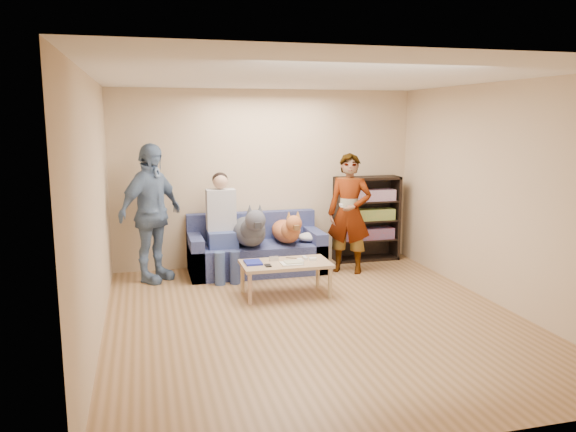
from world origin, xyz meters
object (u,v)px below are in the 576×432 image
object	(u,v)px
camera_silver	(274,259)
notebook_blue	(253,262)
person_standing_left	(151,213)
dog_gray	(250,230)
coffee_table	(286,266)
bookshelf	(366,217)
sofa	(256,252)
person_seated	(222,222)
dog_tan	(287,230)
person_standing_right	(349,213)

from	to	relation	value
camera_silver	notebook_blue	bearing A→B (deg)	-165.96
person_standing_left	camera_silver	size ratio (longest dim) A/B	16.92
camera_silver	dog_gray	xyz separation A→B (m)	(-0.14, 0.84, 0.21)
coffee_table	bookshelf	bearing A→B (deg)	40.59
notebook_blue	bookshelf	world-z (taller)	bookshelf
dog_gray	sofa	bearing A→B (deg)	61.85
person_standing_left	sofa	bearing A→B (deg)	-40.58
person_seated	bookshelf	distance (m)	2.32
person_standing_left	bookshelf	size ratio (longest dim) A/B	1.43
dog_tan	coffee_table	bearing A→B (deg)	-105.57
coffee_table	person_seated	bearing A→B (deg)	120.90
notebook_blue	camera_silver	world-z (taller)	camera_silver
person_standing_left	dog_gray	size ratio (longest dim) A/B	1.47
person_standing_right	sofa	world-z (taller)	person_standing_right
person_standing_left	person_standing_right	bearing A→B (deg)	-50.44
person_seated	dog_tan	world-z (taller)	person_seated
coffee_table	dog_gray	bearing A→B (deg)	105.44
person_seated	coffee_table	world-z (taller)	person_seated
notebook_blue	dog_gray	world-z (taller)	dog_gray
camera_silver	dog_gray	distance (m)	0.88
notebook_blue	sofa	xyz separation A→B (m)	(0.26, 1.14, -0.15)
person_standing_right	dog_tan	distance (m)	0.91
person_standing_right	person_standing_left	world-z (taller)	person_standing_left
bookshelf	dog_tan	bearing A→B (deg)	-163.74
person_standing_left	notebook_blue	distance (m)	1.64
camera_silver	bookshelf	xyz separation A→B (m)	(1.78, 1.30, 0.23)
person_standing_right	notebook_blue	world-z (taller)	person_standing_right
dog_tan	bookshelf	world-z (taller)	bookshelf
person_standing_right	person_seated	bearing A→B (deg)	-155.48
person_standing_left	bookshelf	world-z (taller)	person_standing_left
person_standing_left	sofa	xyz separation A→B (m)	(1.44, 0.12, -0.65)
dog_tan	notebook_blue	bearing A→B (deg)	-125.21
person_standing_right	bookshelf	bearing A→B (deg)	81.60
camera_silver	bookshelf	bearing A→B (deg)	36.18
person_seated	bookshelf	size ratio (longest dim) A/B	1.13
camera_silver	coffee_table	bearing A→B (deg)	-45.00
person_standing_right	person_seated	world-z (taller)	person_standing_right
sofa	bookshelf	bearing A→B (deg)	7.40
person_standing_right	camera_silver	distance (m)	1.50
camera_silver	dog_tan	size ratio (longest dim) A/B	0.10
person_seated	dog_gray	world-z (taller)	person_seated
person_standing_right	sofa	xyz separation A→B (m)	(-1.29, 0.36, -0.57)
dog_gray	dog_tan	size ratio (longest dim) A/B	1.11
person_standing_right	camera_silver	size ratio (longest dim) A/B	15.46
person_standing_left	coffee_table	distance (m)	1.99
camera_silver	coffee_table	size ratio (longest dim) A/B	0.10
sofa	bookshelf	world-z (taller)	bookshelf
person_standing_left	camera_silver	xyz separation A→B (m)	(1.46, -0.95, -0.49)
person_standing_left	sofa	size ratio (longest dim) A/B	0.98
person_standing_left	bookshelf	xyz separation A→B (m)	(3.24, 0.35, -0.25)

